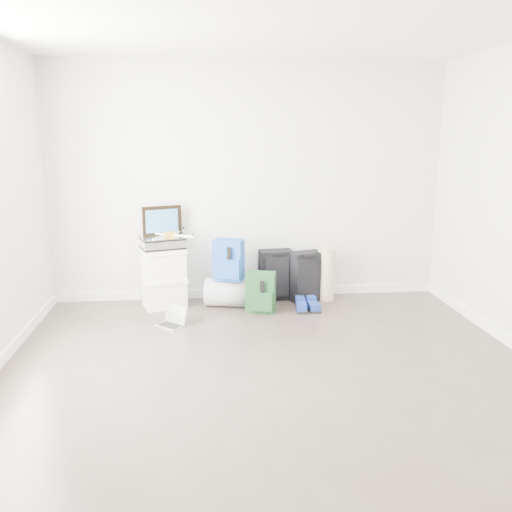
{
  "coord_description": "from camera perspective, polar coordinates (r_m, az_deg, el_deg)",
  "views": [
    {
      "loc": [
        -0.54,
        -3.7,
        1.92
      ],
      "look_at": [
        0.03,
        1.9,
        0.63
      ],
      "focal_mm": 38.0,
      "sensor_mm": 36.0,
      "label": 1
    }
  ],
  "objects": [
    {
      "name": "duffel_bag",
      "position": [
        6.11,
        -2.88,
        -3.86
      ],
      "size": [
        0.57,
        0.43,
        0.32
      ],
      "primitive_type": "cylinder",
      "rotation": [
        0.0,
        1.57,
        -0.24
      ],
      "color": "gray",
      "rests_on": "ground"
    },
    {
      "name": "rolled_rug",
      "position": [
        6.35,
        7.4,
        -1.9
      ],
      "size": [
        0.2,
        0.2,
        0.61
      ],
      "primitive_type": "cylinder",
      "color": "tan",
      "rests_on": "ground"
    },
    {
      "name": "blue_backpack",
      "position": [
        5.98,
        -2.91,
        -0.49
      ],
      "size": [
        0.37,
        0.32,
        0.45
      ],
      "rotation": [
        0.0,
        0.0,
        -0.33
      ],
      "color": "#18399D",
      "rests_on": "duffel_bag"
    },
    {
      "name": "green_backpack",
      "position": [
        5.9,
        0.51,
        -3.92
      ],
      "size": [
        0.35,
        0.29,
        0.44
      ],
      "rotation": [
        0.0,
        0.0,
        -0.25
      ],
      "color": "#14371A",
      "rests_on": "ground"
    },
    {
      "name": "shoes",
      "position": [
        6.02,
        5.39,
        -5.26
      ],
      "size": [
        0.27,
        0.3,
        0.1
      ],
      "rotation": [
        0.0,
        0.0,
        -0.05
      ],
      "color": "black",
      "rests_on": "ground"
    },
    {
      "name": "ground",
      "position": [
        4.2,
        2.27,
        -14.25
      ],
      "size": [
        5.0,
        5.0,
        0.0
      ],
      "primitive_type": "plane",
      "color": "#3C332C",
      "rests_on": "ground"
    },
    {
      "name": "room_envelope",
      "position": [
        3.76,
        2.47,
        9.92
      ],
      "size": [
        4.52,
        5.02,
        2.71
      ],
      "color": "silver",
      "rests_on": "ground"
    },
    {
      "name": "laptop",
      "position": [
        5.6,
        -8.8,
        -6.78
      ],
      "size": [
        0.33,
        0.32,
        0.19
      ],
      "rotation": [
        0.0,
        0.0,
        -0.72
      ],
      "color": "silver",
      "rests_on": "ground"
    },
    {
      "name": "large_suitcase",
      "position": [
        6.33,
        2.09,
        -1.99
      ],
      "size": [
        0.4,
        0.28,
        0.58
      ],
      "rotation": [
        0.0,
        0.0,
        0.1
      ],
      "color": "black",
      "rests_on": "ground"
    },
    {
      "name": "boxes_stack",
      "position": [
        6.14,
        -9.7,
        -2.24
      ],
      "size": [
        0.55,
        0.49,
        0.67
      ],
      "rotation": [
        0.0,
        0.0,
        0.29
      ],
      "color": "white",
      "rests_on": "ground"
    },
    {
      "name": "briefcase",
      "position": [
        6.05,
        -9.84,
        1.38
      ],
      "size": [
        0.52,
        0.44,
        0.13
      ],
      "primitive_type": "cube",
      "rotation": [
        0.0,
        0.0,
        0.3
      ],
      "color": "#B2B2B7",
      "rests_on": "boxes_stack"
    },
    {
      "name": "painting",
      "position": [
        6.1,
        -9.86,
        3.68
      ],
      "size": [
        0.42,
        0.17,
        0.33
      ],
      "rotation": [
        0.0,
        0.0,
        0.34
      ],
      "color": "black",
      "rests_on": "briefcase"
    },
    {
      "name": "drone",
      "position": [
        6.01,
        -9.12,
        2.23
      ],
      "size": [
        0.56,
        0.56,
        0.06
      ],
      "rotation": [
        0.0,
        0.0,
        0.27
      ],
      "color": "gold",
      "rests_on": "briefcase"
    },
    {
      "name": "carry_on",
      "position": [
        6.29,
        5.3,
        -2.16
      ],
      "size": [
        0.42,
        0.34,
        0.58
      ],
      "rotation": [
        0.0,
        0.0,
        0.33
      ],
      "color": "black",
      "rests_on": "ground"
    }
  ]
}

